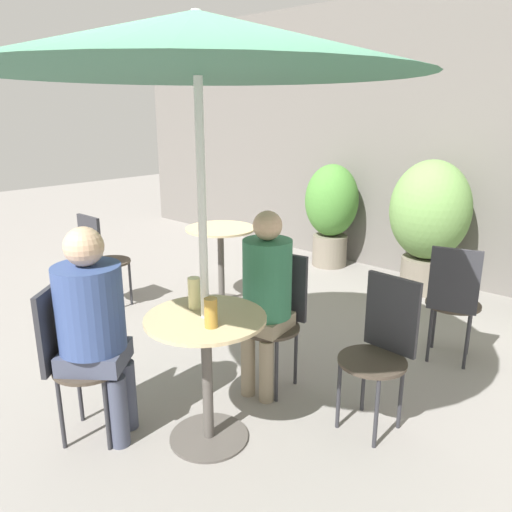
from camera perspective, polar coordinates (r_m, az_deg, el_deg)
The scene contains 16 objects.
ground_plane at distance 3.19m, azimuth -6.21°, elevation -18.46°, with size 20.00×20.00×0.00m, color gray.
storefront_wall at distance 5.59m, azimuth 22.05°, elevation 12.02°, with size 10.00×0.06×3.00m.
cafe_table_near at distance 2.79m, azimuth -5.67°, elevation -11.33°, with size 0.66×0.66×0.76m.
cafe_table_far at distance 4.73m, azimuth -4.04°, elevation 0.47°, with size 0.65×0.65×0.76m.
bistro_chair_0 at distance 3.35m, azimuth 2.48°, elevation -6.04°, with size 0.39×0.41×0.90m.
bistro_chair_1 at distance 2.99m, azimuth -20.44°, elevation -10.03°, with size 0.45×0.45×0.90m.
bistro_chair_2 at distance 4.82m, azimuth -17.45°, elevation 0.27°, with size 0.39×0.39×0.90m.
bistro_chair_3 at distance 3.85m, azimuth 21.62°, elevation -4.21°, with size 0.41×0.43×0.90m.
bistro_chair_4 at distance 3.01m, azimuth 14.24°, elevation -9.29°, with size 0.39×0.40×0.90m.
seated_person_0 at distance 3.16m, azimuth 1.16°, elevation -3.71°, with size 0.31×0.34×1.22m.
seated_person_1 at distance 2.86m, azimuth -18.07°, elevation -6.86°, with size 0.46×0.46×1.24m.
beer_glass_0 at distance 2.78m, azimuth -7.03°, elevation -4.23°, with size 0.07×0.07×0.18m.
beer_glass_1 at distance 2.54m, azimuth -5.18°, elevation -6.48°, with size 0.07×0.07×0.15m.
potted_plant_0 at distance 5.96m, azimuth 8.61°, elevation 5.39°, with size 0.62×0.62×1.21m.
potted_plant_1 at distance 5.31m, azimuth 19.20°, elevation 4.19°, with size 0.79×0.79×1.35m.
umbrella at distance 2.49m, azimuth -6.78°, elevation 22.96°, with size 2.15×2.15×2.25m.
Camera 1 is at (2.00, -1.69, 1.82)m, focal length 35.00 mm.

